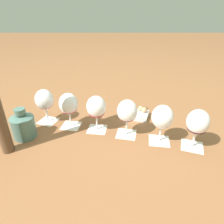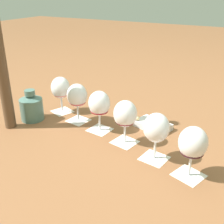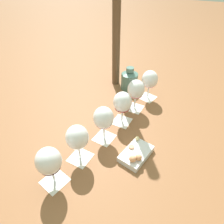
{
  "view_description": "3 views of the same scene",
  "coord_description": "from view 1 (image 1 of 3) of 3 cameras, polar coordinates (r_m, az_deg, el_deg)",
  "views": [
    {
      "loc": [
        0.0,
        -0.84,
        0.58
      ],
      "look_at": [
        0.0,
        0.0,
        0.12
      ],
      "focal_mm": 32.0,
      "sensor_mm": 36.0,
      "label": 1
    },
    {
      "loc": [
        0.52,
        -0.94,
        0.6
      ],
      "look_at": [
        0.0,
        0.0,
        0.12
      ],
      "focal_mm": 45.0,
      "sensor_mm": 36.0,
      "label": 2
    },
    {
      "loc": [
        0.72,
        0.27,
        0.73
      ],
      "look_at": [
        0.0,
        0.0,
        0.12
      ],
      "focal_mm": 32.0,
      "sensor_mm": 36.0,
      "label": 3
    }
  ],
  "objects": [
    {
      "name": "tasting_card_0",
      "position": [
        1.17,
        -17.85,
        -2.44
      ],
      "size": [
        0.12,
        0.12,
        0.0
      ],
      "color": "silver",
      "rests_on": "ground_plane"
    },
    {
      "name": "ceramic_vase",
      "position": [
        1.05,
        -24.14,
        -3.36
      ],
      "size": [
        0.11,
        0.11,
        0.15
      ],
      "color": "#4C7066",
      "rests_on": "ground_plane"
    },
    {
      "name": "wine_glass_2",
      "position": [
        0.99,
        -4.62,
        1.09
      ],
      "size": [
        0.1,
        0.1,
        0.19
      ],
      "color": "white",
      "rests_on": "tasting_card_2"
    },
    {
      "name": "ground_plane",
      "position": [
        1.02,
        -0.1,
        -5.87
      ],
      "size": [
        8.0,
        8.0,
        0.0
      ],
      "primitive_type": "plane",
      "color": "brown"
    },
    {
      "name": "wine_glass_5",
      "position": [
        0.93,
        23.16,
        -3.03
      ],
      "size": [
        0.1,
        0.1,
        0.19
      ],
      "color": "white",
      "rests_on": "tasting_card_5"
    },
    {
      "name": "wine_glass_4",
      "position": [
        0.92,
        14.02,
        -1.83
      ],
      "size": [
        0.1,
        0.1,
        0.19
      ],
      "color": "white",
      "rests_on": "tasting_card_4"
    },
    {
      "name": "snack_dish",
      "position": [
        1.16,
        6.44,
        -0.5
      ],
      "size": [
        0.18,
        0.14,
        0.06
      ],
      "color": "silver",
      "rests_on": "ground_plane"
    },
    {
      "name": "tasting_card_5",
      "position": [
        1.0,
        21.82,
        -9.06
      ],
      "size": [
        0.12,
        0.12,
        0.0
      ],
      "color": "silver",
      "rests_on": "ground_plane"
    },
    {
      "name": "wine_glass_3",
      "position": [
        0.95,
        4.24,
        -0.18
      ],
      "size": [
        0.1,
        0.1,
        0.19
      ],
      "color": "white",
      "rests_on": "tasting_card_3"
    },
    {
      "name": "tasting_card_4",
      "position": [
        0.99,
        13.19,
        -7.98
      ],
      "size": [
        0.11,
        0.11,
        0.0
      ],
      "color": "silver",
      "rests_on": "ground_plane"
    },
    {
      "name": "wine_glass_1",
      "position": [
        1.04,
        -12.37,
        1.91
      ],
      "size": [
        0.1,
        0.1,
        0.19
      ],
      "color": "white",
      "rests_on": "tasting_card_1"
    },
    {
      "name": "tasting_card_3",
      "position": [
        1.01,
        3.99,
        -6.29
      ],
      "size": [
        0.11,
        0.11,
        0.0
      ],
      "color": "silver",
      "rests_on": "ground_plane"
    },
    {
      "name": "wine_glass_0",
      "position": [
        1.12,
        -18.77,
        2.98
      ],
      "size": [
        0.1,
        0.1,
        0.19
      ],
      "color": "white",
      "rests_on": "tasting_card_0"
    },
    {
      "name": "tasting_card_1",
      "position": [
        1.1,
        -11.71,
        -3.83
      ],
      "size": [
        0.11,
        0.11,
        0.0
      ],
      "color": "silver",
      "rests_on": "ground_plane"
    },
    {
      "name": "tasting_card_2",
      "position": [
        1.05,
        -4.36,
        -4.9
      ],
      "size": [
        0.11,
        0.1,
        0.0
      ],
      "color": "silver",
      "rests_on": "ground_plane"
    }
  ]
}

